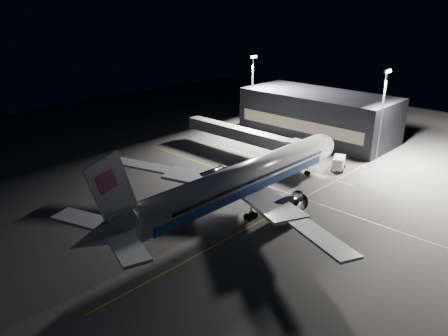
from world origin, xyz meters
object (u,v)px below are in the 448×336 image
at_px(floodlight_mast_south, 383,107).
at_px(baggage_tug, 195,197).
at_px(service_truck, 339,162).
at_px(safety_cone_a, 248,188).
at_px(jet_bridge, 248,136).
at_px(safety_cone_b, 211,187).
at_px(floodlight_mast_north, 252,86).
at_px(safety_cone_c, 200,180).
at_px(airliner, 240,181).

distance_m(floodlight_mast_south, baggage_tug, 48.10).
height_order(service_truck, safety_cone_a, service_truck).
height_order(jet_bridge, safety_cone_b, jet_bridge).
distance_m(floodlight_mast_north, safety_cone_a, 45.65).
bearing_deg(safety_cone_c, jet_bridge, 11.74).
height_order(safety_cone_a, safety_cone_c, safety_cone_a).
xyz_separation_m(safety_cone_b, safety_cone_c, (1.05, 4.25, 0.01)).
relative_size(airliner, jet_bridge, 1.79).
xyz_separation_m(jet_bridge, baggage_tug, (-26.52, -10.06, -3.84)).
bearing_deg(floodlight_mast_south, floodlight_mast_north, 90.00).
bearing_deg(safety_cone_a, airliner, -150.52).
distance_m(jet_bridge, service_truck, 22.09).
distance_m(floodlight_mast_north, floodlight_mast_south, 38.00).
relative_size(baggage_tug, safety_cone_b, 4.74).
relative_size(airliner, safety_cone_b, 109.15).
distance_m(floodlight_mast_north, baggage_tug, 51.89).
distance_m(floodlight_mast_south, safety_cone_c, 44.20).
height_order(floodlight_mast_south, safety_cone_b, floodlight_mast_south).
distance_m(airliner, safety_cone_a, 9.45).
relative_size(baggage_tug, safety_cone_a, 3.97).
height_order(jet_bridge, safety_cone_c, jet_bridge).
xyz_separation_m(airliner, safety_cone_c, (3.57, 14.00, -4.87)).
height_order(jet_bridge, baggage_tug, jet_bridge).
height_order(floodlight_mast_north, service_truck, floodlight_mast_north).
relative_size(jet_bridge, safety_cone_b, 61.07).
distance_m(airliner, safety_cone_b, 11.19).
relative_size(floodlight_mast_north, safety_cone_c, 35.72).
relative_size(floodlight_mast_south, service_truck, 3.38).
xyz_separation_m(service_truck, safety_cone_b, (-26.87, 12.65, -1.28)).
bearing_deg(floodlight_mast_north, airliner, -142.09).
height_order(floodlight_mast_north, safety_cone_c, floodlight_mast_north).
bearing_deg(baggage_tug, service_truck, 0.42).
bearing_deg(jet_bridge, safety_cone_b, -157.99).
bearing_deg(airliner, baggage_tug, 113.30).
relative_size(airliner, service_truck, 10.03).
bearing_deg(safety_cone_b, floodlight_mast_north, 29.98).
bearing_deg(service_truck, safety_cone_c, 124.67).
bearing_deg(safety_cone_b, jet_bridge, 22.01).
bearing_deg(safety_cone_c, airliner, -104.29).
height_order(baggage_tug, safety_cone_c, baggage_tug).
bearing_deg(safety_cone_c, service_truck, -33.20).
bearing_deg(service_truck, jet_bridge, 84.64).
xyz_separation_m(floodlight_mast_north, baggage_tug, (-44.52, -23.99, -11.63)).
bearing_deg(baggage_tug, safety_cone_b, 35.15).
height_order(airliner, jet_bridge, airliner).
xyz_separation_m(service_truck, safety_cone_a, (-22.31, 6.90, -1.23)).
relative_size(safety_cone_a, safety_cone_b, 1.19).
xyz_separation_m(jet_bridge, safety_cone_c, (-19.51, -4.06, -4.29)).
relative_size(jet_bridge, service_truck, 5.61).
xyz_separation_m(airliner, safety_cone_b, (2.52, 9.75, -4.88)).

